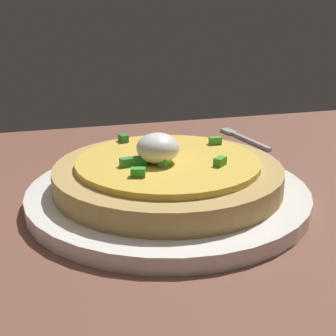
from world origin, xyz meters
TOP-DOWN VIEW (x-y plane):
  - dining_table at (0.00, 0.00)cm, footprint 92.45×71.79cm
  - plate at (-1.93, -3.21)cm, footprint 28.15×28.15cm
  - pizza at (-1.89, -3.19)cm, footprint 22.70×22.70cm
  - fork at (-18.82, -22.53)cm, footprint 2.81×12.05cm

SIDE VIEW (x-z plane):
  - dining_table at x=0.00cm, z-range 0.00..2.92cm
  - fork at x=-18.82cm, z-range 2.92..3.42cm
  - plate at x=-1.93cm, z-range 2.92..4.45cm
  - pizza at x=-1.89cm, z-range 3.02..8.85cm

